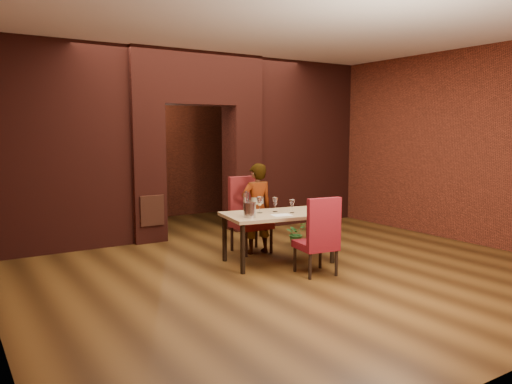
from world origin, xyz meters
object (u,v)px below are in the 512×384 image
(wine_glass_a, at_px, (260,205))
(water_bottle, at_px, (246,203))
(person_seated, at_px, (257,209))
(wine_glass_c, at_px, (292,206))
(chair_far, at_px, (251,215))
(potted_plant, at_px, (296,233))
(wine_bucket, at_px, (250,210))
(wine_glass_b, at_px, (275,205))
(dining_table, at_px, (278,238))
(chair_near, at_px, (316,235))

(wine_glass_a, distance_m, water_bottle, 0.28)
(person_seated, distance_m, wine_glass_c, 0.74)
(chair_far, distance_m, wine_glass_c, 0.86)
(wine_glass_c, relative_size, potted_plant, 0.51)
(wine_glass_c, xyz_separation_m, wine_bucket, (-0.69, 0.01, 0.01))
(wine_glass_b, relative_size, potted_plant, 0.56)
(dining_table, bearing_deg, chair_near, -75.34)
(chair_near, xyz_separation_m, wine_glass_b, (-0.06, 0.84, 0.30))
(chair_far, relative_size, wine_glass_c, 6.12)
(dining_table, bearing_deg, wine_glass_c, -23.45)
(wine_glass_a, distance_m, wine_bucket, 0.38)
(wine_glass_a, bearing_deg, person_seated, 61.81)
(chair_near, xyz_separation_m, potted_plant, (0.82, 1.49, -0.33))
(person_seated, bearing_deg, dining_table, 91.46)
(wine_glass_c, distance_m, wine_bucket, 0.69)
(chair_near, bearing_deg, person_seated, -80.12)
(dining_table, relative_size, chair_far, 1.31)
(wine_glass_c, xyz_separation_m, water_bottle, (-0.65, 0.17, 0.07))
(chair_far, distance_m, wine_glass_b, 0.65)
(dining_table, xyz_separation_m, person_seated, (0.03, 0.61, 0.33))
(dining_table, distance_m, chair_near, 0.76)
(wine_glass_a, bearing_deg, wine_bucket, -143.01)
(person_seated, relative_size, wine_glass_c, 7.28)
(wine_glass_c, distance_m, water_bottle, 0.68)
(potted_plant, bearing_deg, wine_glass_c, -130.35)
(water_bottle, xyz_separation_m, potted_plant, (1.38, 0.69, -0.69))
(wine_glass_b, xyz_separation_m, water_bottle, (-0.50, -0.03, 0.06))
(dining_table, xyz_separation_m, wine_glass_a, (-0.22, 0.14, 0.47))
(chair_near, distance_m, water_bottle, 1.05)
(chair_far, bearing_deg, wine_glass_c, -76.75)
(chair_near, height_order, wine_glass_a, chair_near)
(wine_glass_b, bearing_deg, dining_table, -97.25)
(dining_table, height_order, chair_far, chair_far)
(person_seated, xyz_separation_m, potted_plant, (0.86, 0.14, -0.50))
(chair_far, xyz_separation_m, wine_glass_a, (-0.22, -0.57, 0.25))
(wine_glass_a, bearing_deg, potted_plant, 28.90)
(wine_glass_a, xyz_separation_m, potted_plant, (1.11, 0.61, -0.64))
(chair_near, relative_size, wine_glass_c, 5.43)
(wine_glass_a, relative_size, wine_bucket, 1.13)
(water_bottle, bearing_deg, wine_glass_c, -14.44)
(water_bottle, bearing_deg, wine_glass_a, 15.38)
(wine_glass_c, bearing_deg, water_bottle, 165.56)
(wine_glass_a, relative_size, wine_glass_c, 1.22)
(person_seated, distance_m, wine_bucket, 0.91)
(chair_near, bearing_deg, chair_far, -78.86)
(water_bottle, bearing_deg, chair_far, 52.92)
(chair_far, xyz_separation_m, potted_plant, (0.89, 0.05, -0.39))
(chair_far, bearing_deg, wine_glass_b, -86.81)
(dining_table, bearing_deg, wine_glass_b, 92.08)
(water_bottle, bearing_deg, person_seated, 46.42)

